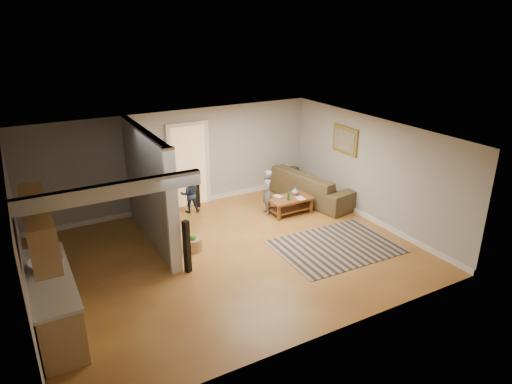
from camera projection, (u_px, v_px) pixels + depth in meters
ground at (230, 255)px, 9.47m from camera, size 7.50×7.50×0.00m
room_shell at (169, 192)px, 8.81m from camera, size 7.54×6.02×2.52m
area_rug at (336, 246)px, 9.82m from camera, size 2.60×1.93×0.01m
sofa at (311, 198)px, 12.39m from camera, size 1.49×2.84×0.79m
coffee_table at (290, 201)px, 11.37m from camera, size 1.08×0.64×0.64m
tv_console at (160, 196)px, 10.67m from camera, size 0.51×1.24×1.05m
speaker_left at (187, 247)px, 8.66m from camera, size 0.14×0.14×1.08m
speaker_right at (197, 191)px, 11.69m from camera, size 0.11×0.11×0.90m
toy_basket at (192, 243)px, 9.62m from camera, size 0.42×0.42×0.37m
child at (267, 213)px, 11.47m from camera, size 0.40×0.48×1.13m
toddler at (191, 212)px, 11.56m from camera, size 0.54×0.47×0.96m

